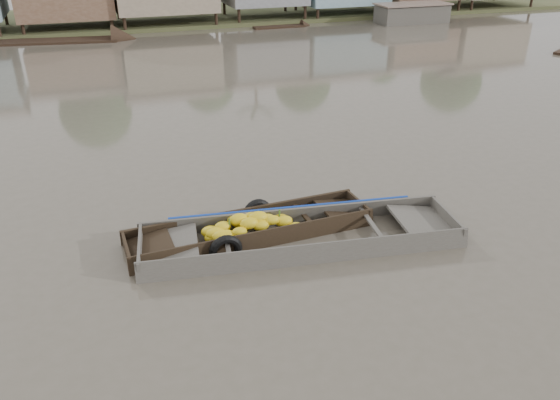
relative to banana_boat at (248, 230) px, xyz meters
name	(u,v)px	position (x,y,z in m)	size (l,w,h in m)	color
ground	(259,246)	(0.10, -0.49, -0.14)	(120.00, 120.00, 0.00)	#514B3E
banana_boat	(248,230)	(0.00, 0.00, 0.00)	(5.63, 1.61, 0.78)	black
viewer_boat	(301,240)	(1.03, -0.66, -0.09)	(7.20, 2.79, 0.57)	#443F39
distant_boats	(306,27)	(10.78, 23.69, 0.14)	(46.01, 14.86, 1.38)	black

